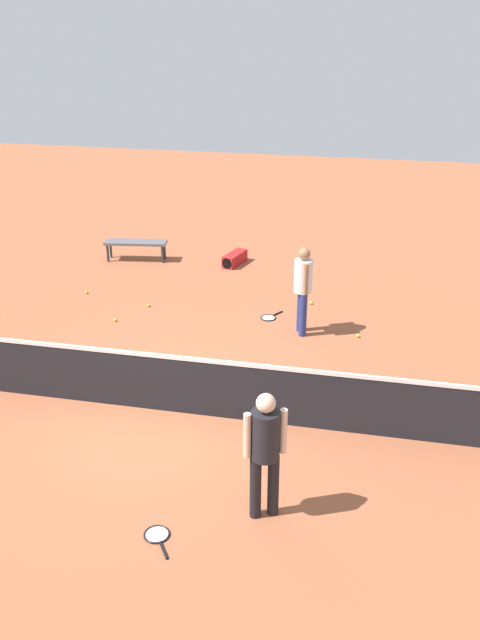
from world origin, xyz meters
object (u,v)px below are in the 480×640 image
at_px(player_far_side, 265,446).
at_px(tennis_ball_midcourt, 115,320).
at_px(player_near_side, 303,284).
at_px(tennis_ball_by_net, 148,305).
at_px(tennis_ball_near_player, 358,336).
at_px(equipment_bag, 234,259).
at_px(tennis_racket_near_player, 269,317).
at_px(courtside_bench, 136,244).
at_px(tennis_racket_far_player, 157,536).
at_px(tennis_ball_stray_left, 336,373).
at_px(tennis_ball_stray_right, 311,303).
at_px(tennis_ball_baseline, 86,292).

distance_m(player_far_side, tennis_ball_midcourt, 6.33).
height_order(player_near_side, tennis_ball_by_net, player_near_side).
bearing_deg(tennis_ball_by_net, tennis_ball_near_player, 172.87).
xyz_separation_m(tennis_ball_midcourt, equipment_bag, (-1.59, -3.68, 0.11)).
xyz_separation_m(player_far_side, tennis_ball_near_player, (-0.85, -5.20, -0.98)).
height_order(tennis_racket_near_player, courtside_bench, courtside_bench).
bearing_deg(tennis_racket_far_player, player_near_side, -99.11).
relative_size(tennis_ball_near_player, courtside_bench, 0.04).
bearing_deg(tennis_racket_far_player, tennis_ball_stray_left, -111.69).
xyz_separation_m(tennis_ball_near_player, tennis_ball_by_net, (4.32, -0.54, 0.00)).
xyz_separation_m(tennis_ball_stray_right, courtside_bench, (4.50, -1.84, 0.38)).
distance_m(tennis_racket_near_player, tennis_ball_stray_right, 1.13).
bearing_deg(tennis_racket_near_player, tennis_ball_stray_left, 126.30).
relative_size(player_near_side, tennis_ball_baseline, 25.76).
height_order(tennis_racket_near_player, tennis_racket_far_player, same).
height_order(tennis_ball_near_player, equipment_bag, equipment_bag).
bearing_deg(tennis_ball_near_player, player_far_side, 80.68).
xyz_separation_m(tennis_ball_by_net, tennis_ball_stray_left, (-4.04, 2.06, 0.00)).
bearing_deg(tennis_racket_near_player, tennis_ball_baseline, -5.87).
bearing_deg(tennis_ball_near_player, tennis_racket_near_player, -16.25).
bearing_deg(courtside_bench, tennis_racket_near_player, 144.37).
relative_size(tennis_ball_by_net, tennis_ball_midcourt, 1.00).
distance_m(player_near_side, tennis_ball_midcourt, 3.79).
relative_size(tennis_ball_baseline, tennis_ball_stray_right, 1.00).
bearing_deg(tennis_ball_baseline, tennis_ball_stray_left, 156.20).
xyz_separation_m(player_far_side, tennis_ball_stray_right, (0.19, -6.58, -0.98)).
bearing_deg(tennis_ball_stray_left, courtside_bench, -42.01).
distance_m(tennis_ball_by_net, courtside_bench, 2.96).
bearing_deg(player_far_side, tennis_ball_baseline, -50.78).
bearing_deg(player_near_side, tennis_racket_near_player, -37.58).
relative_size(player_near_side, tennis_ball_by_net, 25.76).
bearing_deg(equipment_bag, tennis_ball_midcourt, 66.62).
bearing_deg(tennis_racket_far_player, tennis_ball_near_player, -108.91).
bearing_deg(player_near_side, tennis_ball_near_player, -178.49).
xyz_separation_m(player_near_side, tennis_racket_near_player, (0.71, -0.55, -1.00)).
bearing_deg(tennis_ball_stray_left, tennis_ball_baseline, -23.80).
distance_m(tennis_racket_far_player, tennis_ball_by_net, 6.80).
bearing_deg(tennis_racket_far_player, tennis_ball_baseline, -60.38).
bearing_deg(tennis_racket_far_player, equipment_bag, -83.02).
relative_size(player_far_side, tennis_ball_stray_left, 25.76).
xyz_separation_m(tennis_racket_far_player, tennis_ball_baseline, (3.86, -6.79, 0.02)).
distance_m(tennis_racket_near_player, tennis_ball_midcourt, 3.05).
xyz_separation_m(tennis_racket_far_player, tennis_ball_stray_right, (-0.96, -7.23, 0.02)).
distance_m(player_near_side, tennis_ball_near_player, 1.45).
relative_size(tennis_ball_midcourt, tennis_ball_stray_left, 1.00).
xyz_separation_m(tennis_racket_far_player, tennis_ball_by_net, (2.32, -6.39, 0.02)).
height_order(tennis_racket_near_player, tennis_ball_baseline, tennis_ball_baseline).
bearing_deg(courtside_bench, tennis_ball_stray_right, 157.77).
bearing_deg(tennis_ball_by_net, tennis_ball_stray_right, -165.73).
distance_m(tennis_ball_midcourt, equipment_bag, 4.01).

